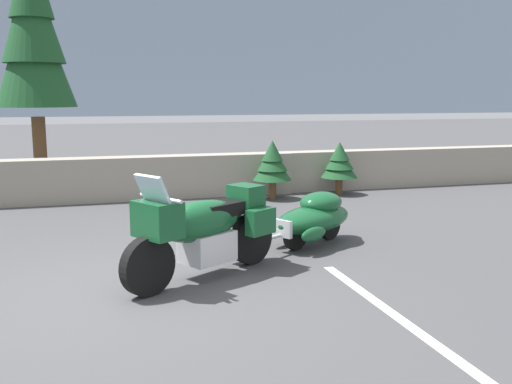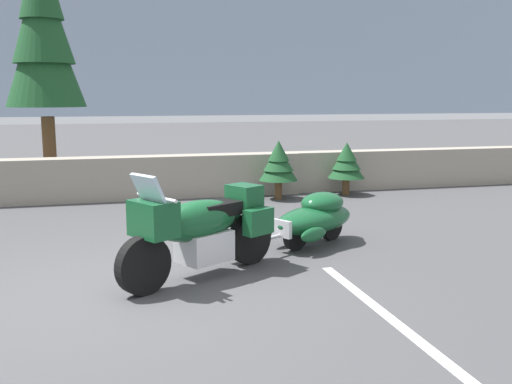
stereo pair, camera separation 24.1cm
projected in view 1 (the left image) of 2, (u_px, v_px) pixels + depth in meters
The scene contains 9 objects.
ground_plane at pixel (121, 294), 6.33m from camera, with size 80.00×80.00×0.00m, color #424244.
stone_guard_wall at pixel (111, 179), 11.96m from camera, with size 24.00×0.61×0.90m.
distant_ridgeline at pixel (89, 60), 95.97m from camera, with size 240.00×80.00×16.00m, color #8C9EB7.
touring_motorcycle at pixel (203, 228), 6.79m from camera, with size 2.05×1.45×1.33m.
car_shaped_trailer at pixel (314, 217), 8.40m from camera, with size 2.07×1.46×0.76m.
pine_tree_tall at pixel (32, 27), 12.70m from camera, with size 1.76×1.76×5.84m.
pine_sapling_near at pixel (272, 163), 12.02m from camera, with size 0.82×0.82×1.24m.
pine_sapling_farther at pixel (339, 162), 12.59m from camera, with size 0.80×0.80×1.16m.
parking_stripe_marker at pixel (401, 319), 5.61m from camera, with size 0.12×3.60×0.01m, color silver.
Camera 1 is at (-0.24, -6.23, 2.17)m, focal length 40.26 mm.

